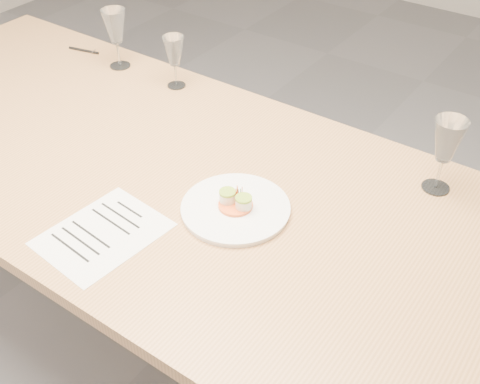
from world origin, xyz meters
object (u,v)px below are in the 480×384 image
Objects in this scene: ballpoint_pen at (84,50)px; wine_glass_1 at (174,52)px; recipe_sheet at (103,234)px; wine_glass_0 at (115,27)px; dinner_plate at (236,208)px; dining_table at (164,185)px; wine_glass_2 at (447,142)px.

ballpoint_pen is 0.71× the size of wine_glass_1.
wine_glass_0 is at bearing 137.06° from recipe_sheet.
recipe_sheet is at bearing -129.81° from dinner_plate.
dining_table is 0.51m from wine_glass_1.
dining_table is at bearing -152.40° from wine_glass_2.
recipe_sheet is 0.92m from wine_glass_0.
wine_glass_0 is 0.27m from wine_glass_1.
wine_glass_1 reaches higher than ballpoint_pen.
wine_glass_1 is (-0.34, 0.69, 0.13)m from recipe_sheet.
wine_glass_1 reaches higher than dining_table.
ballpoint_pen is 0.60× the size of wine_glass_0.
ballpoint_pen is at bearing 177.51° from wine_glass_0.
wine_glass_0 is (-0.60, 0.68, 0.15)m from recipe_sheet.
dining_table is 0.32m from recipe_sheet.
ballpoint_pen reaches higher than recipe_sheet.
dining_table is at bearing 172.24° from dinner_plate.
dining_table is 0.79m from wine_glass_2.
ballpoint_pen is at bearing 144.87° from recipe_sheet.
recipe_sheet is (0.07, -0.30, 0.07)m from dining_table.
dinner_plate is 2.21× the size of ballpoint_pen.
ballpoint_pen is at bearing 151.92° from dining_table.
wine_glass_0 is at bearing 152.83° from dinner_plate.
wine_glass_1 is at bearing -13.37° from ballpoint_pen.
dinner_plate is at bearing -7.76° from dining_table.
wine_glass_1 is (0.26, 0.00, -0.02)m from wine_glass_0.
dinner_plate is 0.57m from wine_glass_2.
wine_glass_0 is at bearing 178.64° from wine_glass_2.
dinner_plate is 0.90× the size of recipe_sheet.
dinner_plate is 0.71m from wine_glass_1.
wine_glass_0 is at bearing 144.38° from dining_table.
dinner_plate is at bearing -37.42° from wine_glass_1.
dinner_plate reaches higher than ballpoint_pen.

